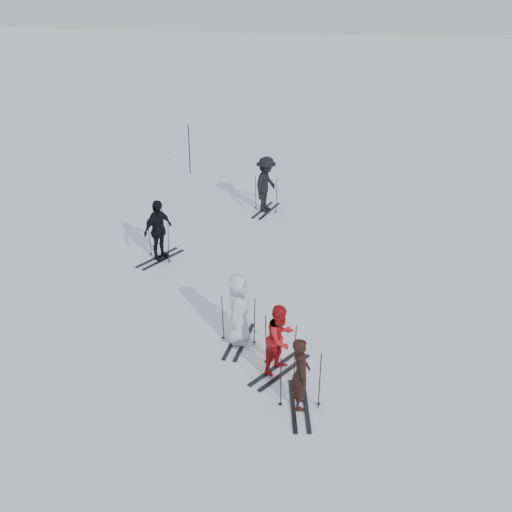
{
  "coord_description": "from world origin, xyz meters",
  "views": [
    {
      "loc": [
        3.05,
        -14.58,
        8.64
      ],
      "look_at": [
        0.0,
        1.0,
        1.0
      ],
      "focal_mm": 45.0,
      "sensor_mm": 36.0,
      "label": 1
    }
  ],
  "objects_px": {
    "skier_near_dark": "(301,374)",
    "skier_uphill_far": "(266,185)",
    "skier_grey": "(238,310)",
    "skier_uphill_left": "(158,231)",
    "piste_marker": "(189,149)",
    "skier_red": "(280,340)"
  },
  "relations": [
    {
      "from": "skier_grey",
      "to": "piste_marker",
      "type": "relative_size",
      "value": 0.87
    },
    {
      "from": "skier_near_dark",
      "to": "skier_uphill_far",
      "type": "distance_m",
      "value": 11.06
    },
    {
      "from": "piste_marker",
      "to": "skier_near_dark",
      "type": "bearing_deg",
      "value": -65.43
    },
    {
      "from": "skier_near_dark",
      "to": "skier_uphill_left",
      "type": "relative_size",
      "value": 0.86
    },
    {
      "from": "skier_grey",
      "to": "skier_uphill_far",
      "type": "distance_m",
      "value": 8.65
    },
    {
      "from": "skier_uphill_far",
      "to": "piste_marker",
      "type": "distance_m",
      "value": 5.45
    },
    {
      "from": "skier_uphill_left",
      "to": "skier_uphill_far",
      "type": "bearing_deg",
      "value": -2.57
    },
    {
      "from": "skier_near_dark",
      "to": "skier_uphill_far",
      "type": "bearing_deg",
      "value": 2.31
    },
    {
      "from": "skier_grey",
      "to": "skier_uphill_left",
      "type": "relative_size",
      "value": 0.94
    },
    {
      "from": "piste_marker",
      "to": "skier_red",
      "type": "bearing_deg",
      "value": -65.69
    },
    {
      "from": "skier_red",
      "to": "skier_grey",
      "type": "bearing_deg",
      "value": 79.68
    },
    {
      "from": "skier_near_dark",
      "to": "piste_marker",
      "type": "distance_m",
      "value": 15.92
    },
    {
      "from": "piste_marker",
      "to": "skier_uphill_left",
      "type": "bearing_deg",
      "value": -79.93
    },
    {
      "from": "skier_red",
      "to": "skier_uphill_far",
      "type": "xyz_separation_m",
      "value": [
        -2.06,
        9.58,
        0.18
      ]
    },
    {
      "from": "skier_grey",
      "to": "skier_near_dark",
      "type": "bearing_deg",
      "value": -137.04
    },
    {
      "from": "skier_grey",
      "to": "skier_uphill_left",
      "type": "xyz_separation_m",
      "value": [
        -3.37,
        4.03,
        0.05
      ]
    },
    {
      "from": "skier_near_dark",
      "to": "piste_marker",
      "type": "bearing_deg",
      "value": 12.96
    },
    {
      "from": "skier_near_dark",
      "to": "skier_uphill_far",
      "type": "height_order",
      "value": "skier_uphill_far"
    },
    {
      "from": "piste_marker",
      "to": "skier_grey",
      "type": "bearing_deg",
      "value": -68.55
    },
    {
      "from": "skier_near_dark",
      "to": "skier_uphill_far",
      "type": "xyz_separation_m",
      "value": [
        -2.66,
        10.73,
        0.19
      ]
    },
    {
      "from": "skier_grey",
      "to": "skier_uphill_far",
      "type": "xyz_separation_m",
      "value": [
        -0.89,
        8.6,
        0.11
      ]
    },
    {
      "from": "skier_grey",
      "to": "piste_marker",
      "type": "height_order",
      "value": "piste_marker"
    }
  ]
}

